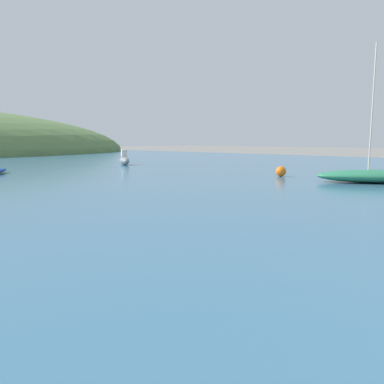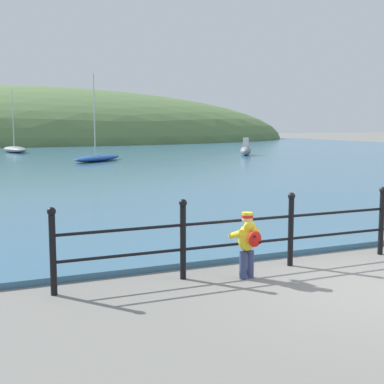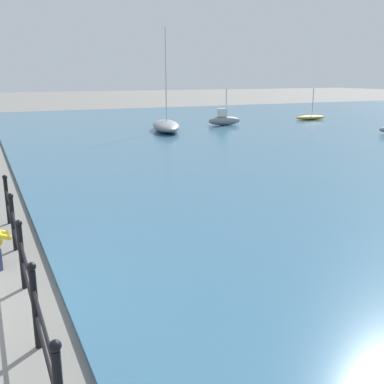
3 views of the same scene
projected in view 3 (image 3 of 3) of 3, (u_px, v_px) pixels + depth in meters
iron_railing at (21, 252)px, 7.44m from camera, size 7.70×0.12×1.21m
boat_twin_mast at (166, 126)px, 28.21m from camera, size 5.26×2.93×6.18m
boat_red_dinghy at (224, 120)px, 31.53m from camera, size 1.02×2.42×2.49m
boat_green_fishing at (310, 117)px, 35.53m from camera, size 1.03×2.67×2.46m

